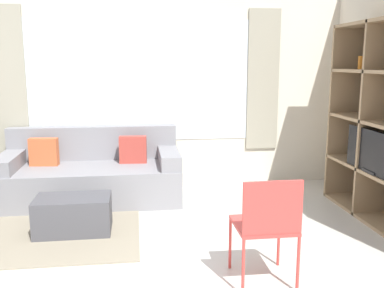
% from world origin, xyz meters
% --- Properties ---
extents(wall_back, '(6.67, 0.11, 2.70)m').
position_xyz_m(wall_back, '(0.00, 3.18, 1.36)').
color(wall_back, beige).
rests_on(wall_back, ground_plane).
extents(area_rug, '(2.28, 1.69, 0.01)m').
position_xyz_m(area_rug, '(-1.21, 1.67, 0.01)').
color(area_rug, gray).
rests_on(area_rug, ground_plane).
extents(couch_main, '(2.15, 0.98, 0.87)m').
position_xyz_m(couch_main, '(-0.63, 2.65, 0.31)').
color(couch_main, gray).
rests_on(couch_main, ground_plane).
extents(ottoman, '(0.74, 0.44, 0.37)m').
position_xyz_m(ottoman, '(-0.72, 1.57, 0.19)').
color(ottoman, '#47474C').
rests_on(ottoman, ground_plane).
extents(folding_chair, '(0.44, 0.46, 0.86)m').
position_xyz_m(folding_chair, '(0.88, 0.31, 0.52)').
color(folding_chair, '#CC3D38').
rests_on(folding_chair, ground_plane).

